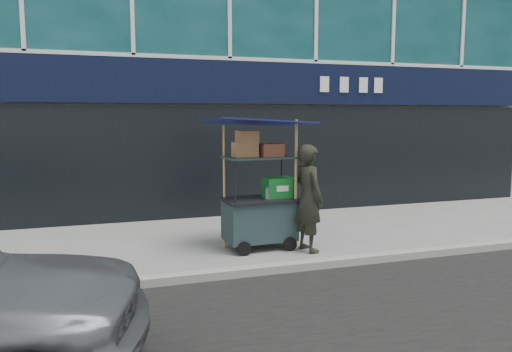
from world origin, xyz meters
name	(u,v)px	position (x,y,z in m)	size (l,w,h in m)	color
ground	(301,266)	(0.00, 0.00, 0.00)	(80.00, 80.00, 0.00)	slate
curb	(307,265)	(0.00, -0.20, 0.06)	(80.00, 0.18, 0.12)	gray
vendor_cart	(261,203)	(-0.25, 1.12, 0.77)	(1.67, 1.22, 2.18)	#19282B
vendor_man	(309,198)	(0.43, 0.71, 0.87)	(0.64, 0.42, 1.75)	black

